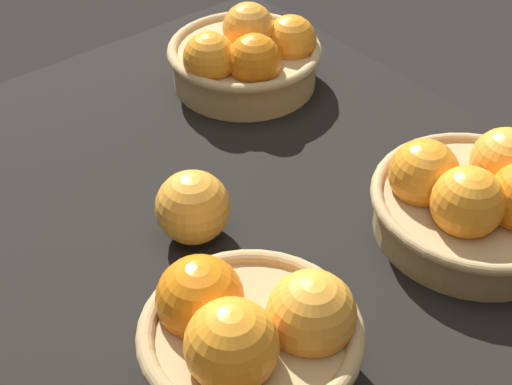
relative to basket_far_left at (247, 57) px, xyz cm
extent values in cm
cube|color=black|center=(19.21, -16.92, -6.07)|extent=(84.00, 72.00, 3.00)
cylinder|color=tan|center=(-0.80, 0.22, -1.94)|extent=(20.21, 20.21, 5.27)
torus|color=tan|center=(-0.80, 0.22, 0.70)|extent=(21.70, 21.70, 1.48)
sphere|color=orange|center=(4.32, -2.18, 2.22)|extent=(7.28, 7.28, 7.28)
sphere|color=#F49E33|center=(-1.20, 1.29, 3.50)|extent=(7.28, 7.28, 7.28)
sphere|color=orange|center=(0.06, -6.42, 2.12)|extent=(7.28, 7.28, 7.28)
sphere|color=orange|center=(2.75, 5.68, 1.73)|extent=(7.28, 7.28, 7.28)
cylinder|color=tan|center=(39.54, -31.18, -1.59)|extent=(18.77, 18.77, 5.97)
torus|color=tan|center=(39.54, -31.18, 1.40)|extent=(20.48, 20.48, 1.71)
sphere|color=orange|center=(41.05, -34.47, 3.64)|extent=(8.21, 8.21, 8.21)
sphere|color=#F49E33|center=(42.23, -26.43, 2.72)|extent=(8.21, 8.21, 8.21)
sphere|color=orange|center=(34.37, -32.95, 2.58)|extent=(8.21, 8.21, 8.21)
cylinder|color=tan|center=(39.76, 0.65, -2.23)|extent=(22.16, 22.16, 4.68)
torus|color=tan|center=(39.76, 0.65, 0.11)|extent=(23.58, 23.58, 1.42)
sphere|color=#F49E33|center=(38.52, 6.56, 1.52)|extent=(7.84, 7.84, 7.84)
sphere|color=orange|center=(34.63, -2.77, 2.04)|extent=(7.84, 7.84, 7.84)
sphere|color=orange|center=(40.97, -3.27, 2.40)|extent=(7.84, 7.84, 7.84)
sphere|color=#F49E33|center=(20.74, -24.17, -0.42)|extent=(8.30, 8.30, 8.30)
camera|label=1|loc=(74.78, -59.31, 55.62)|focal=54.82mm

